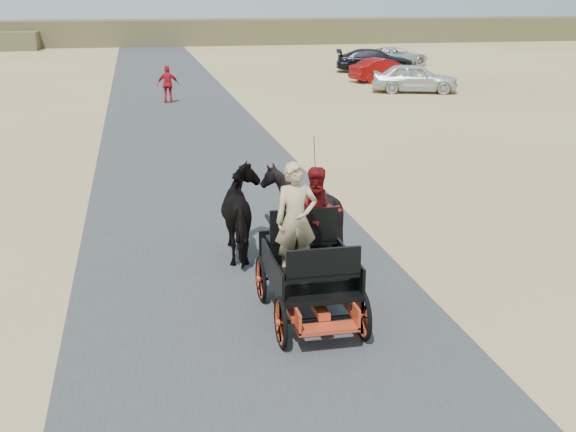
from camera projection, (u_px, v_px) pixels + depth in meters
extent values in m
plane|color=tan|center=(244.00, 281.00, 12.91)|extent=(140.00, 140.00, 0.00)
cube|color=#38383A|center=(244.00, 281.00, 12.91)|extent=(6.00, 140.00, 0.01)
cube|color=brown|center=(150.00, 32.00, 70.50)|extent=(140.00, 6.00, 2.40)
imported|color=black|center=(245.00, 214.00, 13.95)|extent=(0.91, 2.01, 1.70)
imported|color=black|center=(301.00, 211.00, 14.16)|extent=(1.37, 1.54, 1.70)
imported|color=tan|center=(296.00, 220.00, 11.03)|extent=(0.66, 0.43, 1.80)
imported|color=#660C0F|center=(319.00, 215.00, 11.67)|extent=(0.77, 0.60, 1.58)
imported|color=red|center=(168.00, 84.00, 33.46)|extent=(1.01, 0.43, 1.73)
imported|color=silver|center=(415.00, 78.00, 37.05)|extent=(4.69, 2.99, 1.49)
imported|color=maroon|center=(384.00, 70.00, 41.63)|extent=(4.21, 2.26, 1.32)
imported|color=black|center=(375.00, 61.00, 46.56)|extent=(5.39, 3.19, 1.47)
imported|color=silver|center=(396.00, 56.00, 50.52)|extent=(5.12, 3.29, 1.31)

